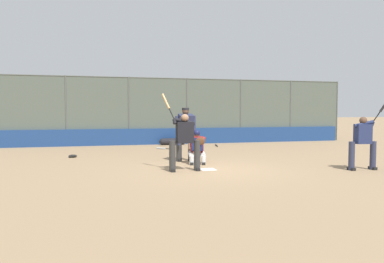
% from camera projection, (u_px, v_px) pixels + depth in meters
% --- Properties ---
extents(ground_plane, '(160.00, 160.00, 0.00)m').
position_uv_depth(ground_plane, '(208.00, 170.00, 10.77)').
color(ground_plane, '#9E7F5B').
extents(home_plate_marker, '(0.43, 0.43, 0.01)m').
position_uv_depth(home_plate_marker, '(208.00, 169.00, 10.77)').
color(home_plate_marker, white).
rests_on(home_plate_marker, ground_plane).
extents(backstop_fence, '(20.94, 0.08, 3.39)m').
position_uv_depth(backstop_fence, '(158.00, 109.00, 18.99)').
color(backstop_fence, '#515651').
rests_on(backstop_fence, ground_plane).
extents(padding_wall, '(20.44, 0.18, 0.80)m').
position_uv_depth(padding_wall, '(159.00, 136.00, 18.97)').
color(padding_wall, navy).
rests_on(padding_wall, ground_plane).
extents(bleachers_beyond, '(14.60, 3.05, 1.80)m').
position_uv_depth(bleachers_beyond, '(208.00, 129.00, 22.69)').
color(bleachers_beyond, slate).
rests_on(bleachers_beyond, ground_plane).
extents(batter_at_plate, '(1.05, 0.60, 2.18)m').
position_uv_depth(batter_at_plate, '(184.00, 140.00, 10.45)').
color(batter_at_plate, '#333333').
rests_on(batter_at_plate, ground_plane).
extents(catcher_behind_plate, '(0.60, 0.74, 1.09)m').
position_uv_depth(catcher_behind_plate, '(197.00, 146.00, 11.86)').
color(catcher_behind_plate, silver).
rests_on(catcher_behind_plate, ground_plane).
extents(umpire_home, '(0.73, 0.48, 1.81)m').
position_uv_depth(umpire_home, '(185.00, 132.00, 12.50)').
color(umpire_home, '#333333').
rests_on(umpire_home, ground_plane).
extents(batter_on_deck, '(0.96, 0.65, 2.08)m').
position_uv_depth(batter_on_deck, '(363.00, 141.00, 10.66)').
color(batter_on_deck, '#2D334C').
rests_on(batter_on_deck, ground_plane).
extents(spare_bat_near_backstop, '(0.63, 0.63, 0.07)m').
position_uv_depth(spare_bat_near_backstop, '(162.00, 148.00, 16.57)').
color(spare_bat_near_backstop, black).
rests_on(spare_bat_near_backstop, ground_plane).
extents(spare_bat_by_padding, '(0.23, 0.86, 0.07)m').
position_uv_depth(spare_bat_by_padding, '(216.00, 145.00, 18.06)').
color(spare_bat_by_padding, black).
rests_on(spare_bat_by_padding, ground_plane).
extents(fielding_glove_on_dirt, '(0.30, 0.23, 0.11)m').
position_uv_depth(fielding_glove_on_dirt, '(72.00, 156.00, 13.55)').
color(fielding_glove_on_dirt, black).
rests_on(fielding_glove_on_dirt, ground_plane).
extents(equipment_bag_dugout_side, '(1.34, 0.33, 0.33)m').
position_uv_depth(equipment_bag_dugout_side, '(173.00, 141.00, 18.70)').
color(equipment_bag_dugout_side, black).
rests_on(equipment_bag_dugout_side, ground_plane).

